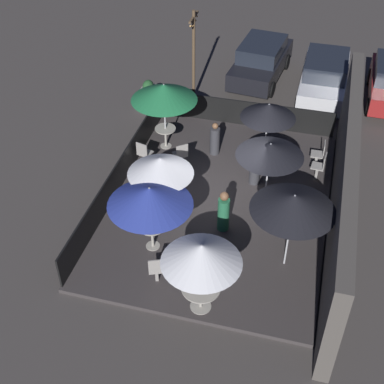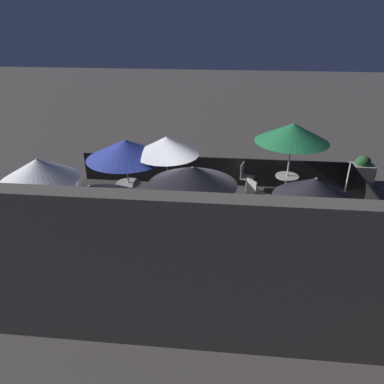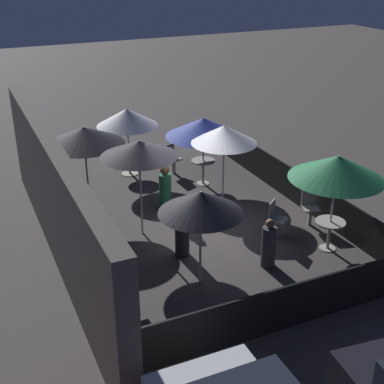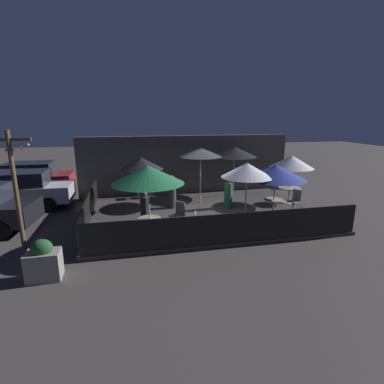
{
  "view_description": "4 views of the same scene",
  "coord_description": "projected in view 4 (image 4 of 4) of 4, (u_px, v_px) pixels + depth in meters",
  "views": [
    {
      "loc": [
        12.02,
        2.33,
        10.61
      ],
      "look_at": [
        1.1,
        -0.57,
        1.22
      ],
      "focal_mm": 50.0,
      "sensor_mm": 36.0,
      "label": 1
    },
    {
      "loc": [
        -0.51,
        8.26,
        5.42
      ],
      "look_at": [
        0.36,
        -0.16,
        1.26
      ],
      "focal_mm": 35.0,
      "sensor_mm": 36.0,
      "label": 2
    },
    {
      "loc": [
        -11.0,
        5.06,
        6.67
      ],
      "look_at": [
        -0.1,
        0.12,
        1.14
      ],
      "focal_mm": 50.0,
      "sensor_mm": 36.0,
      "label": 3
    },
    {
      "loc": [
        -2.9,
        -11.13,
        3.89
      ],
      "look_at": [
        -0.52,
        -0.2,
        1.03
      ],
      "focal_mm": 28.0,
      "sensor_mm": 36.0,
      "label": 4
    }
  ],
  "objects": [
    {
      "name": "light_post",
      "position": [
        15.0,
        188.0,
        8.14
      ],
      "size": [
        1.1,
        0.12,
        3.53
      ],
      "color": "brown",
      "rests_on": "ground_plane"
    },
    {
      "name": "patio_umbrella_5",
      "position": [
        201.0,
        152.0,
        12.83
      ],
      "size": [
        1.85,
        1.85,
        2.44
      ],
      "color": "#B2B2B7",
      "rests_on": "patio_deck"
    },
    {
      "name": "parked_car_1",
      "position": [
        19.0,
        190.0,
        12.69
      ],
      "size": [
        4.28,
        1.82,
        1.62
      ],
      "rotation": [
        0.0,
        0.0,
        -0.01
      ],
      "color": "silver",
      "rests_on": "ground_plane"
    },
    {
      "name": "fence_front",
      "position": [
        230.0,
        229.0,
        8.99
      ],
      "size": [
        8.63,
        0.05,
        0.95
      ],
      "color": "black",
      "rests_on": "patio_deck"
    },
    {
      "name": "ground_plane",
      "position": [
        203.0,
        215.0,
        12.1
      ],
      "size": [
        60.0,
        60.0,
        0.0
      ],
      "primitive_type": "plane",
      "color": "#423D3A"
    },
    {
      "name": "patron_2",
      "position": [
        172.0,
        193.0,
        12.47
      ],
      "size": [
        0.37,
        0.37,
        1.39
      ],
      "rotation": [
        0.0,
        0.0,
        1.69
      ],
      "color": "#333338",
      "rests_on": "patio_deck"
    },
    {
      "name": "patio_chair_2",
      "position": [
        192.0,
        226.0,
        9.12
      ],
      "size": [
        0.49,
        0.49,
        0.93
      ],
      "rotation": [
        0.0,
        0.0,
        2.88
      ],
      "color": "gray",
      "rests_on": "patio_deck"
    },
    {
      "name": "parked_car_2",
      "position": [
        31.0,
        178.0,
        15.1
      ],
      "size": [
        3.98,
        1.84,
        1.62
      ],
      "rotation": [
        0.0,
        0.0,
        -0.01
      ],
      "color": "maroon",
      "rests_on": "ground_plane"
    },
    {
      "name": "patio_deck",
      "position": [
        203.0,
        213.0,
        12.09
      ],
      "size": [
        8.83,
        6.35,
        0.12
      ],
      "color": "#383333",
      "rests_on": "ground_plane"
    },
    {
      "name": "patio_umbrella_2",
      "position": [
        292.0,
        162.0,
        12.83
      ],
      "size": [
        1.87,
        1.87,
        2.11
      ],
      "color": "#B2B2B7",
      "rests_on": "patio_deck"
    },
    {
      "name": "patio_chair_4",
      "position": [
        152.0,
        186.0,
        14.19
      ],
      "size": [
        0.44,
        0.44,
        0.94
      ],
      "rotation": [
        0.0,
        0.0,
        -1.67
      ],
      "color": "gray",
      "rests_on": "patio_deck"
    },
    {
      "name": "patio_umbrella_1",
      "position": [
        148.0,
        175.0,
        8.79
      ],
      "size": [
        2.15,
        2.15,
        2.36
      ],
      "color": "#B2B2B7",
      "rests_on": "patio_deck"
    },
    {
      "name": "dining_table_2",
      "position": [
        289.0,
        190.0,
        13.15
      ],
      "size": [
        0.95,
        0.95,
        0.72
      ],
      "color": "#9E998E",
      "rests_on": "patio_deck"
    },
    {
      "name": "dining_table_1",
      "position": [
        150.0,
        223.0,
        9.17
      ],
      "size": [
        0.7,
        0.7,
        0.73
      ],
      "color": "#9E998E",
      "rests_on": "patio_deck"
    },
    {
      "name": "patio_chair_0",
      "position": [
        178.0,
        214.0,
        10.17
      ],
      "size": [
        0.56,
        0.56,
        0.94
      ],
      "rotation": [
        0.0,
        0.0,
        -2.46
      ],
      "color": "gray",
      "rests_on": "patio_deck"
    },
    {
      "name": "patio_umbrella_6",
      "position": [
        234.0,
        152.0,
        14.05
      ],
      "size": [
        2.12,
        2.12,
        2.35
      ],
      "color": "#B2B2B7",
      "rests_on": "patio_deck"
    },
    {
      "name": "patio_umbrella_0",
      "position": [
        276.0,
        172.0,
        10.83
      ],
      "size": [
        2.23,
        2.23,
        2.06
      ],
      "color": "#B2B2B7",
      "rests_on": "patio_deck"
    },
    {
      "name": "patron_1",
      "position": [
        228.0,
        194.0,
        12.48
      ],
      "size": [
        0.45,
        0.45,
        1.31
      ],
      "rotation": [
        0.0,
        0.0,
        4.2
      ],
      "color": "#236642",
      "rests_on": "patio_deck"
    },
    {
      "name": "patron_0",
      "position": [
        145.0,
        208.0,
        10.77
      ],
      "size": [
        0.46,
        0.46,
        1.17
      ],
      "rotation": [
        0.0,
        0.0,
        5.6
      ],
      "color": "#333338",
      "rests_on": "patio_deck"
    },
    {
      "name": "patio_chair_3",
      "position": [
        295.0,
        200.0,
        11.87
      ],
      "size": [
        0.52,
        0.52,
        0.93
      ],
      "rotation": [
        0.0,
        0.0,
        -2.74
      ],
      "color": "gray",
      "rests_on": "patio_deck"
    },
    {
      "name": "patio_umbrella_4",
      "position": [
        247.0,
        170.0,
        10.49
      ],
      "size": [
        1.81,
        1.81,
        2.16
      ],
      "color": "#B2B2B7",
      "rests_on": "patio_deck"
    },
    {
      "name": "dining_table_0",
      "position": [
        273.0,
        204.0,
        11.13
      ],
      "size": [
        0.71,
        0.71,
        0.76
      ],
      "color": "#9E998E",
      "rests_on": "patio_deck"
    },
    {
      "name": "patio_umbrella_3",
      "position": [
        141.0,
        163.0,
        12.01
      ],
      "size": [
        1.74,
        1.74,
        2.14
      ],
      "color": "#B2B2B7",
      "rests_on": "patio_deck"
    },
    {
      "name": "fence_side_left",
      "position": [
        89.0,
        207.0,
        11.05
      ],
      "size": [
        0.05,
        6.15,
        0.95
      ],
      "color": "black",
      "rests_on": "patio_deck"
    },
    {
      "name": "building_wall",
      "position": [
        187.0,
        165.0,
        14.96
      ],
      "size": [
        10.43,
        0.36,
        2.94
      ],
      "color": "#4C4742",
      "rests_on": "ground_plane"
    },
    {
      "name": "planter_box",
      "position": [
        43.0,
        261.0,
        7.24
      ],
      "size": [
        0.79,
        0.55,
        1.03
      ],
      "color": "gray",
      "rests_on": "ground_plane"
    },
    {
      "name": "patio_chair_1",
      "position": [
        138.0,
        187.0,
        13.98
      ],
      "size": [
        0.41,
        0.41,
        0.96
      ],
      "rotation": [
        0.0,
        0.0,
        -1.54
      ],
      "color": "gray",
      "rests_on": "patio_deck"
    }
  ]
}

